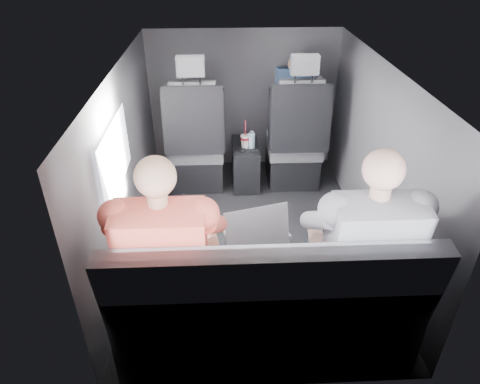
{
  "coord_description": "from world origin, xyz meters",
  "views": [
    {
      "loc": [
        -0.22,
        -2.71,
        2.1
      ],
      "look_at": [
        -0.1,
        -0.05,
        0.46
      ],
      "focal_mm": 32.0,
      "sensor_mm": 36.0,
      "label": 1
    }
  ],
  "objects_px": {
    "rear_bench": "(266,312)",
    "passenger_rear_right": "(359,249)",
    "front_seat_left": "(197,148)",
    "laptop_white": "(160,243)",
    "center_console": "(245,164)",
    "laptop_black": "(353,230)",
    "laptop_silver": "(256,230)",
    "passenger_rear_left": "(168,256)",
    "passenger_front_right": "(296,100)",
    "soda_cup": "(245,141)",
    "water_bottle": "(252,141)",
    "front_seat_right": "(295,146)"
  },
  "relations": [
    {
      "from": "front_seat_left",
      "to": "passenger_rear_left",
      "type": "distance_m",
      "value": 1.83
    },
    {
      "from": "passenger_rear_right",
      "to": "laptop_silver",
      "type": "bearing_deg",
      "value": 157.57
    },
    {
      "from": "soda_cup",
      "to": "laptop_white",
      "type": "bearing_deg",
      "value": -108.76
    },
    {
      "from": "water_bottle",
      "to": "passenger_rear_right",
      "type": "xyz_separation_m",
      "value": [
        0.45,
        -1.77,
        0.18
      ]
    },
    {
      "from": "front_seat_left",
      "to": "passenger_rear_right",
      "type": "distance_m",
      "value": 2.06
    },
    {
      "from": "front_seat_left",
      "to": "center_console",
      "type": "xyz_separation_m",
      "value": [
        0.45,
        0.04,
        -0.2
      ]
    },
    {
      "from": "water_bottle",
      "to": "passenger_rear_left",
      "type": "relative_size",
      "value": 0.13
    },
    {
      "from": "front_seat_right",
      "to": "center_console",
      "type": "distance_m",
      "value": 0.49
    },
    {
      "from": "water_bottle",
      "to": "laptop_black",
      "type": "xyz_separation_m",
      "value": [
        0.47,
        -1.57,
        0.16
      ]
    },
    {
      "from": "front_seat_left",
      "to": "passenger_front_right",
      "type": "bearing_deg",
      "value": 15.53
    },
    {
      "from": "center_console",
      "to": "water_bottle",
      "type": "xyz_separation_m",
      "value": [
        0.05,
        -0.08,
        0.28
      ]
    },
    {
      "from": "passenger_front_right",
      "to": "center_console",
      "type": "bearing_deg",
      "value": -155.5
    },
    {
      "from": "front_seat_right",
      "to": "laptop_white",
      "type": "height_order",
      "value": "front_seat_right"
    },
    {
      "from": "passenger_rear_right",
      "to": "water_bottle",
      "type": "bearing_deg",
      "value": 104.17
    },
    {
      "from": "passenger_rear_left",
      "to": "rear_bench",
      "type": "bearing_deg",
      "value": -10.41
    },
    {
      "from": "water_bottle",
      "to": "center_console",
      "type": "bearing_deg",
      "value": 122.63
    },
    {
      "from": "laptop_black",
      "to": "laptop_silver",
      "type": "bearing_deg",
      "value": 177.57
    },
    {
      "from": "laptop_silver",
      "to": "laptop_black",
      "type": "distance_m",
      "value": 0.56
    },
    {
      "from": "front_seat_right",
      "to": "water_bottle",
      "type": "distance_m",
      "value": 0.41
    },
    {
      "from": "laptop_white",
      "to": "passenger_front_right",
      "type": "relative_size",
      "value": 0.52
    },
    {
      "from": "center_console",
      "to": "passenger_rear_left",
      "type": "bearing_deg",
      "value": -105.54
    },
    {
      "from": "rear_bench",
      "to": "passenger_rear_right",
      "type": "bearing_deg",
      "value": 10.73
    },
    {
      "from": "center_console",
      "to": "passenger_front_right",
      "type": "height_order",
      "value": "passenger_front_right"
    },
    {
      "from": "laptop_silver",
      "to": "passenger_rear_right",
      "type": "bearing_deg",
      "value": -22.43
    },
    {
      "from": "soda_cup",
      "to": "passenger_rear_left",
      "type": "relative_size",
      "value": 0.21
    },
    {
      "from": "center_console",
      "to": "laptop_silver",
      "type": "relative_size",
      "value": 1.16
    },
    {
      "from": "rear_bench",
      "to": "passenger_front_right",
      "type": "xyz_separation_m",
      "value": [
        0.48,
        2.16,
        0.43
      ]
    },
    {
      "from": "rear_bench",
      "to": "laptop_white",
      "type": "distance_m",
      "value": 0.69
    },
    {
      "from": "laptop_white",
      "to": "passenger_rear_right",
      "type": "distance_m",
      "value": 1.08
    },
    {
      "from": "laptop_silver",
      "to": "laptop_black",
      "type": "height_order",
      "value": "laptop_silver"
    },
    {
      "from": "rear_bench",
      "to": "passenger_rear_left",
      "type": "xyz_separation_m",
      "value": [
        -0.51,
        0.09,
        0.34
      ]
    },
    {
      "from": "soda_cup",
      "to": "laptop_white",
      "type": "height_order",
      "value": "laptop_white"
    },
    {
      "from": "center_console",
      "to": "passenger_front_right",
      "type": "xyz_separation_m",
      "value": [
        0.48,
        0.22,
        0.54
      ]
    },
    {
      "from": "rear_bench",
      "to": "passenger_front_right",
      "type": "relative_size",
      "value": 2.18
    },
    {
      "from": "laptop_silver",
      "to": "passenger_rear_right",
      "type": "height_order",
      "value": "passenger_rear_right"
    },
    {
      "from": "soda_cup",
      "to": "laptop_black",
      "type": "xyz_separation_m",
      "value": [
        0.53,
        -1.59,
        0.17
      ]
    },
    {
      "from": "center_console",
      "to": "laptop_black",
      "type": "relative_size",
      "value": 1.38
    },
    {
      "from": "laptop_silver",
      "to": "front_seat_right",
      "type": "bearing_deg",
      "value": 72.89
    },
    {
      "from": "front_seat_right",
      "to": "laptop_black",
      "type": "xyz_separation_m",
      "value": [
        0.07,
        -1.61,
        0.23
      ]
    },
    {
      "from": "soda_cup",
      "to": "passenger_rear_left",
      "type": "xyz_separation_m",
      "value": [
        -0.51,
        -1.79,
        0.18
      ]
    },
    {
      "from": "front_seat_right",
      "to": "passenger_front_right",
      "type": "distance_m",
      "value": 0.43
    },
    {
      "from": "center_console",
      "to": "passenger_front_right",
      "type": "relative_size",
      "value": 0.65
    },
    {
      "from": "water_bottle",
      "to": "rear_bench",
      "type": "bearing_deg",
      "value": -91.54
    },
    {
      "from": "laptop_white",
      "to": "passenger_front_right",
      "type": "xyz_separation_m",
      "value": [
        1.05,
        1.94,
        0.11
      ]
    },
    {
      "from": "passenger_rear_left",
      "to": "passenger_rear_right",
      "type": "distance_m",
      "value": 1.01
    },
    {
      "from": "front_seat_right",
      "to": "laptop_silver",
      "type": "relative_size",
      "value": 3.05
    },
    {
      "from": "passenger_rear_left",
      "to": "front_seat_right",
      "type": "bearing_deg",
      "value": 61.93
    },
    {
      "from": "water_bottle",
      "to": "laptop_white",
      "type": "relative_size",
      "value": 0.44
    },
    {
      "from": "laptop_white",
      "to": "passenger_front_right",
      "type": "bearing_deg",
      "value": 61.53
    },
    {
      "from": "laptop_white",
      "to": "passenger_rear_right",
      "type": "xyz_separation_m",
      "value": [
        1.07,
        -0.13,
        0.02
      ]
    }
  ]
}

